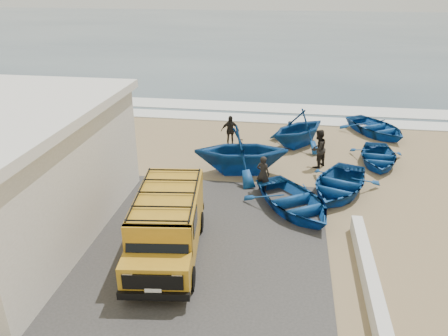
{
  "coord_description": "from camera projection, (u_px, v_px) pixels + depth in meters",
  "views": [
    {
      "loc": [
        2.49,
        -13.28,
        7.97
      ],
      "look_at": [
        0.2,
        1.79,
        1.2
      ],
      "focal_mm": 35.0,
      "sensor_mm": 36.0,
      "label": 1
    }
  ],
  "objects": [
    {
      "name": "ground",
      "position": [
        211.0,
        218.0,
        15.57
      ],
      "size": [
        160.0,
        160.0,
        0.0
      ],
      "primitive_type": "plane",
      "color": "#987F58"
    },
    {
      "name": "slab",
      "position": [
        139.0,
        244.0,
        14.03
      ],
      "size": [
        12.0,
        10.0,
        0.05
      ],
      "primitive_type": "cube",
      "color": "#3F3D3A",
      "rests_on": "ground"
    },
    {
      "name": "ocean",
      "position": [
        276.0,
        32.0,
        66.18
      ],
      "size": [
        180.0,
        88.0,
        0.01
      ],
      "primitive_type": "cube",
      "color": "#385166",
      "rests_on": "ground"
    },
    {
      "name": "surf_line",
      "position": [
        246.0,
        118.0,
        26.41
      ],
      "size": [
        180.0,
        1.6,
        0.06
      ],
      "primitive_type": "cube",
      "color": "white",
      "rests_on": "ground"
    },
    {
      "name": "surf_wash",
      "position": [
        250.0,
        107.0,
        28.67
      ],
      "size": [
        180.0,
        2.2,
        0.04
      ],
      "primitive_type": "cube",
      "color": "white",
      "rests_on": "ground"
    },
    {
      "name": "parapet",
      "position": [
        369.0,
        278.0,
        12.06
      ],
      "size": [
        0.35,
        6.0,
        0.55
      ],
      "primitive_type": "cube",
      "color": "silver",
      "rests_on": "ground"
    },
    {
      "name": "van",
      "position": [
        167.0,
        223.0,
        13.18
      ],
      "size": [
        2.4,
        4.94,
        2.04
      ],
      "rotation": [
        0.0,
        0.0,
        0.12
      ],
      "color": "#C58D1D",
      "rests_on": "ground"
    },
    {
      "name": "boat_near_left",
      "position": [
        294.0,
        201.0,
        15.91
      ],
      "size": [
        4.5,
        4.85,
        0.82
      ],
      "primitive_type": "imported",
      "rotation": [
        0.0,
        0.0,
        0.56
      ],
      "color": "#12488F",
      "rests_on": "ground"
    },
    {
      "name": "boat_near_right",
      "position": [
        339.0,
        184.0,
        17.23
      ],
      "size": [
        3.95,
        4.62,
        0.81
      ],
      "primitive_type": "imported",
      "rotation": [
        0.0,
        0.0,
        -0.35
      ],
      "color": "#12488F",
      "rests_on": "ground"
    },
    {
      "name": "boat_mid_left",
      "position": [
        241.0,
        150.0,
        18.74
      ],
      "size": [
        4.56,
        4.11,
        2.13
      ],
      "primitive_type": "imported",
      "rotation": [
        0.0,
        0.0,
        1.74
      ],
      "color": "#12488F",
      "rests_on": "ground"
    },
    {
      "name": "boat_mid_right",
      "position": [
        378.0,
        157.0,
        19.93
      ],
      "size": [
        2.7,
        3.58,
        0.7
      ],
      "primitive_type": "imported",
      "rotation": [
        0.0,
        0.0,
        -0.08
      ],
      "color": "#12488F",
      "rests_on": "ground"
    },
    {
      "name": "boat_far_left",
      "position": [
        299.0,
        128.0,
        21.82
      ],
      "size": [
        4.67,
        4.73,
        1.89
      ],
      "primitive_type": "imported",
      "rotation": [
        0.0,
        0.0,
        -0.7
      ],
      "color": "#12488F",
      "rests_on": "ground"
    },
    {
      "name": "boat_far_right",
      "position": [
        376.0,
        127.0,
        23.59
      ],
      "size": [
        4.47,
        4.83,
        0.82
      ],
      "primitive_type": "imported",
      "rotation": [
        0.0,
        0.0,
        0.55
      ],
      "color": "#12488F",
      "rests_on": "ground"
    },
    {
      "name": "fisherman_front",
      "position": [
        263.0,
        174.0,
        17.26
      ],
      "size": [
        0.64,
        0.53,
        1.51
      ],
      "primitive_type": "imported",
      "rotation": [
        0.0,
        0.0,
        2.79
      ],
      "color": "black",
      "rests_on": "ground"
    },
    {
      "name": "fisherman_middle",
      "position": [
        318.0,
        149.0,
        19.42
      ],
      "size": [
        1.05,
        1.08,
        1.75
      ],
      "primitive_type": "imported",
      "rotation": [
        0.0,
        0.0,
        -2.23
      ],
      "color": "black",
      "rests_on": "ground"
    },
    {
      "name": "fisherman_back",
      "position": [
        230.0,
        131.0,
        21.95
      ],
      "size": [
        0.98,
        0.59,
        1.56
      ],
      "primitive_type": "imported",
      "rotation": [
        0.0,
        0.0,
        0.25
      ],
      "color": "black",
      "rests_on": "ground"
    }
  ]
}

